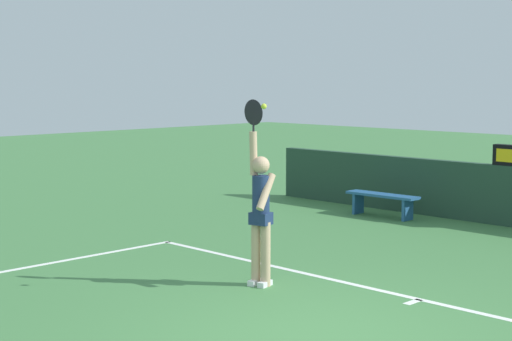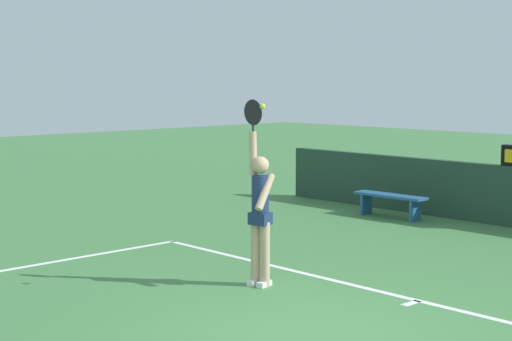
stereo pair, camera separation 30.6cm
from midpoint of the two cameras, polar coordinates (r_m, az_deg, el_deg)
ground_plane at (r=8.86m, az=3.53°, el=-11.45°), size 60.00×60.00×0.00m
tennis_player at (r=10.59m, az=-0.51°, el=-2.73°), size 0.49×0.40×2.48m
tennis_ball at (r=10.08m, az=-0.31°, el=4.56°), size 0.07×0.07×0.07m
courtside_bench_far at (r=16.11m, az=8.39°, el=-2.02°), size 1.56×0.40×0.46m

